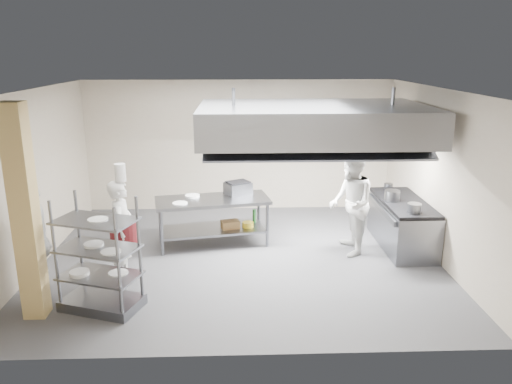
{
  "coord_description": "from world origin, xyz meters",
  "views": [
    {
      "loc": [
        -0.04,
        -8.37,
        3.61
      ],
      "look_at": [
        0.28,
        0.2,
        1.18
      ],
      "focal_mm": 35.0,
      "sensor_mm": 36.0,
      "label": 1
    }
  ],
  "objects_px": {
    "stockpot": "(392,195)",
    "griddle": "(238,188)",
    "cooking_range": "(402,225)",
    "island": "(213,221)",
    "chef_plating": "(35,242)",
    "chef_line": "(351,203)",
    "pass_rack": "(98,255)",
    "chef_head": "(123,230)"
  },
  "relations": [
    {
      "from": "island",
      "to": "griddle",
      "type": "distance_m",
      "value": 0.82
    },
    {
      "from": "island",
      "to": "pass_rack",
      "type": "height_order",
      "value": "pass_rack"
    },
    {
      "from": "stockpot",
      "to": "chef_plating",
      "type": "bearing_deg",
      "value": -161.17
    },
    {
      "from": "cooking_range",
      "to": "chef_head",
      "type": "relative_size",
      "value": 1.2
    },
    {
      "from": "chef_line",
      "to": "griddle",
      "type": "height_order",
      "value": "chef_line"
    },
    {
      "from": "island",
      "to": "pass_rack",
      "type": "relative_size",
      "value": 1.29
    },
    {
      "from": "pass_rack",
      "to": "island",
      "type": "bearing_deg",
      "value": 78.08
    },
    {
      "from": "pass_rack",
      "to": "chef_plating",
      "type": "height_order",
      "value": "chef_plating"
    },
    {
      "from": "island",
      "to": "chef_plating",
      "type": "bearing_deg",
      "value": -148.83
    },
    {
      "from": "chef_plating",
      "to": "island",
      "type": "bearing_deg",
      "value": 111.05
    },
    {
      "from": "cooking_range",
      "to": "chef_line",
      "type": "bearing_deg",
      "value": -163.76
    },
    {
      "from": "island",
      "to": "chef_line",
      "type": "xyz_separation_m",
      "value": [
        2.52,
        -0.54,
        0.5
      ]
    },
    {
      "from": "griddle",
      "to": "stockpot",
      "type": "height_order",
      "value": "griddle"
    },
    {
      "from": "pass_rack",
      "to": "chef_head",
      "type": "xyz_separation_m",
      "value": [
        0.13,
        0.99,
        0.0
      ]
    },
    {
      "from": "island",
      "to": "cooking_range",
      "type": "distance_m",
      "value": 3.61
    },
    {
      "from": "chef_plating",
      "to": "pass_rack",
      "type": "bearing_deg",
      "value": 54.68
    },
    {
      "from": "cooking_range",
      "to": "stockpot",
      "type": "height_order",
      "value": "stockpot"
    },
    {
      "from": "griddle",
      "to": "stockpot",
      "type": "xyz_separation_m",
      "value": [
        2.9,
        -0.52,
        -0.03
      ]
    },
    {
      "from": "stockpot",
      "to": "griddle",
      "type": "bearing_deg",
      "value": 169.79
    },
    {
      "from": "cooking_range",
      "to": "griddle",
      "type": "xyz_separation_m",
      "value": [
        -3.12,
        0.54,
        0.6
      ]
    },
    {
      "from": "cooking_range",
      "to": "chef_line",
      "type": "xyz_separation_m",
      "value": [
        -1.08,
        -0.32,
        0.54
      ]
    },
    {
      "from": "island",
      "to": "pass_rack",
      "type": "bearing_deg",
      "value": -131.97
    },
    {
      "from": "chef_line",
      "to": "chef_plating",
      "type": "height_order",
      "value": "chef_line"
    },
    {
      "from": "chef_head",
      "to": "chef_line",
      "type": "relative_size",
      "value": 0.87
    },
    {
      "from": "island",
      "to": "chef_head",
      "type": "xyz_separation_m",
      "value": [
        -1.37,
        -1.47,
        0.38
      ]
    },
    {
      "from": "pass_rack",
      "to": "chef_plating",
      "type": "relative_size",
      "value": 0.89
    },
    {
      "from": "chef_line",
      "to": "chef_plating",
      "type": "distance_m",
      "value": 5.27
    },
    {
      "from": "chef_head",
      "to": "chef_plating",
      "type": "relative_size",
      "value": 0.89
    },
    {
      "from": "chef_head",
      "to": "stockpot",
      "type": "bearing_deg",
      "value": -75.95
    },
    {
      "from": "chef_line",
      "to": "stockpot",
      "type": "height_order",
      "value": "chef_line"
    },
    {
      "from": "pass_rack",
      "to": "griddle",
      "type": "height_order",
      "value": "pass_rack"
    },
    {
      "from": "island",
      "to": "stockpot",
      "type": "relative_size",
      "value": 7.52
    },
    {
      "from": "cooking_range",
      "to": "chef_plating",
      "type": "xyz_separation_m",
      "value": [
        -6.08,
        -1.98,
        0.51
      ]
    },
    {
      "from": "cooking_range",
      "to": "pass_rack",
      "type": "bearing_deg",
      "value": -156.43
    },
    {
      "from": "chef_plating",
      "to": "stockpot",
      "type": "height_order",
      "value": "chef_plating"
    },
    {
      "from": "cooking_range",
      "to": "chef_plating",
      "type": "relative_size",
      "value": 1.07
    },
    {
      "from": "chef_plating",
      "to": "griddle",
      "type": "height_order",
      "value": "chef_plating"
    },
    {
      "from": "chef_plating",
      "to": "stockpot",
      "type": "distance_m",
      "value": 6.19
    },
    {
      "from": "pass_rack",
      "to": "chef_plating",
      "type": "distance_m",
      "value": 1.01
    },
    {
      "from": "island",
      "to": "chef_plating",
      "type": "xyz_separation_m",
      "value": [
        -2.47,
        -2.2,
        0.48
      ]
    },
    {
      "from": "chef_line",
      "to": "chef_plating",
      "type": "relative_size",
      "value": 1.03
    },
    {
      "from": "cooking_range",
      "to": "stockpot",
      "type": "xyz_separation_m",
      "value": [
        -0.22,
        0.02,
        0.58
      ]
    }
  ]
}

